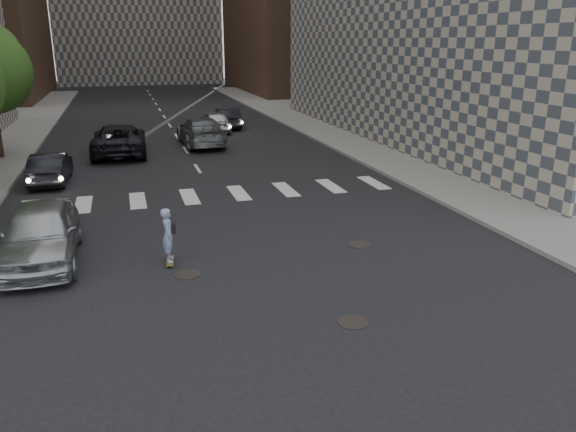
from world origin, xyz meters
name	(u,v)px	position (x,y,z in m)	size (l,w,h in m)	color
ground	(272,284)	(0.00, 0.00, 0.00)	(160.00, 160.00, 0.00)	black
sidewalk_right	(408,134)	(14.50, 20.00, 0.07)	(13.00, 80.00, 0.15)	gray
manhole_a	(353,322)	(1.20, -2.50, 0.01)	(0.70, 0.70, 0.02)	black
manhole_b	(187,274)	(-2.00, 1.20, 0.01)	(0.70, 0.70, 0.02)	black
manhole_c	(359,244)	(3.30, 2.00, 0.01)	(0.70, 0.70, 0.02)	black
skateboarder	(169,235)	(-2.36, 2.13, 0.84)	(0.43, 0.82, 1.60)	brown
silver_sedan	(41,233)	(-5.76, 3.29, 0.83)	(1.96, 4.87, 1.66)	#AEB0B5
traffic_car_a	(51,168)	(-6.47, 13.00, 0.66)	(1.40, 4.03, 1.33)	black
traffic_car_b	(201,131)	(1.08, 20.23, 0.83)	(2.32, 5.70, 1.65)	#5A5C61
traffic_car_c	(119,140)	(-3.56, 18.67, 0.83)	(2.74, 5.95, 1.65)	black
traffic_car_d	(215,121)	(2.69, 25.01, 0.72)	(1.71, 4.24, 1.44)	#AEB2B6
traffic_car_e	(227,118)	(3.83, 26.69, 0.71)	(1.50, 4.31, 1.42)	black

